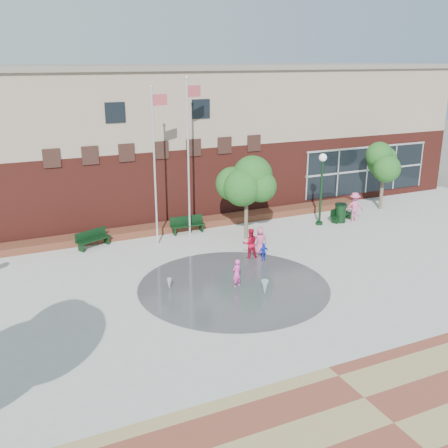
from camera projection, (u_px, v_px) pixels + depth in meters
name	position (u px, v px, depth m)	size (l,w,h in m)	color
ground	(267.00, 315.00, 20.42)	(120.00, 120.00, 0.00)	#666056
plaza_concrete	(224.00, 278.00, 23.87)	(46.00, 18.00, 0.01)	#A8A8A0
paver_band	(394.00, 423.00, 14.37)	(46.00, 6.00, 0.01)	brown
splash_pad	(234.00, 286.00, 23.00)	(8.40, 8.40, 0.01)	#383A3D
library_building	(136.00, 138.00, 34.10)	(44.40, 10.40, 9.20)	#591F18
flower_bed	(169.00, 231.00, 30.43)	(26.00, 1.20, 0.40)	maroon
flagpole_left	(155.00, 159.00, 26.78)	(0.96, 0.31, 8.33)	silver
flagpole_right	(189.00, 149.00, 28.39)	(1.01, 0.46, 8.71)	silver
lamp_right	(322.00, 181.00, 30.72)	(0.46, 0.46, 4.32)	black
bench_left	(93.00, 242.00, 27.61)	(1.95, 1.23, 0.95)	black
bench_mid	(188.00, 228.00, 29.92)	(1.97, 0.59, 0.98)	black
bench_right	(341.00, 217.00, 32.13)	(1.75, 0.97, 0.85)	black
trash_can	(340.00, 213.00, 31.84)	(0.71, 0.71, 1.17)	black
tree_mid	(247.00, 176.00, 28.00)	(2.89, 2.89, 4.87)	#4C4031
tree_small_right	(384.00, 164.00, 33.89)	(2.46, 2.46, 4.20)	#4C4031
water_jet_a	(265.00, 295.00, 22.19)	(0.32, 0.32, 0.63)	white
water_jet_b	(170.00, 290.00, 22.67)	(0.22, 0.22, 0.50)	white
child_splash	(237.00, 273.00, 22.75)	(0.47, 0.31, 1.30)	#E63FA6
adult_red	(250.00, 244.00, 26.04)	(0.76, 0.59, 1.55)	#B30A28
adult_pink	(260.00, 241.00, 26.64)	(0.69, 0.45, 1.42)	#C1517C
child_blue	(264.00, 252.00, 25.74)	(0.56, 0.23, 0.95)	#1935C7
person_bench	(354.00, 207.00, 32.00)	(1.16, 0.67, 1.80)	#C2517F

